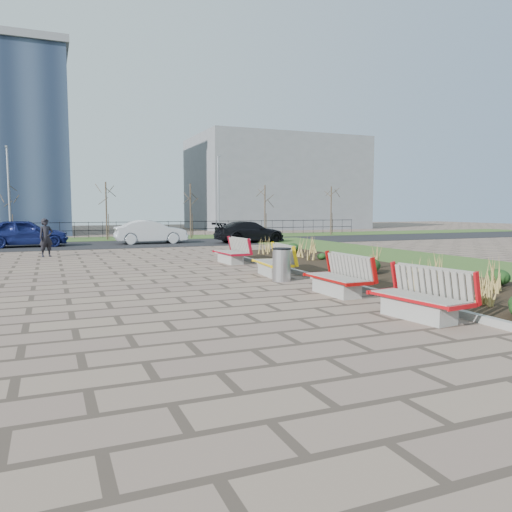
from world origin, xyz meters
name	(u,v)px	position (x,y,z in m)	size (l,w,h in m)	color
ground	(245,314)	(0.00, 0.00, 0.00)	(120.00, 120.00, 0.00)	#7B6555
planting_bed	(360,270)	(6.25, 5.00, 0.05)	(4.50, 18.00, 0.10)	black
planting_curb	(300,273)	(3.92, 5.00, 0.07)	(0.16, 18.00, 0.15)	gray
grass_verge_near	(464,265)	(11.00, 5.00, 0.02)	(5.00, 38.00, 0.04)	#33511E
grass_verge_far	(105,239)	(0.00, 28.00, 0.02)	(80.00, 5.00, 0.04)	#33511E
road	(115,244)	(0.00, 22.00, 0.01)	(80.00, 7.00, 0.02)	black
bench_a	(418,294)	(3.00, -1.76, 0.50)	(0.90, 2.10, 1.00)	red
bench_b	(336,275)	(3.00, 1.29, 0.50)	(0.90, 2.10, 1.00)	#A50C0B
bench_c	(272,261)	(3.00, 5.24, 0.50)	(0.90, 2.10, 1.00)	yellow
bench_d	(230,251)	(3.00, 9.32, 0.50)	(0.90, 2.10, 1.00)	#A20A1E
litter_bin	(282,265)	(2.76, 4.01, 0.49)	(0.55, 0.55, 0.99)	#B2B2B7
pedestrian	(46,238)	(-3.85, 15.04, 0.88)	(0.64, 0.42, 1.75)	black
car_blue	(25,233)	(-5.02, 21.81, 0.82)	(1.88, 4.68, 1.59)	navy
car_silver	(151,232)	(2.19, 21.90, 0.75)	(1.54, 4.43, 1.46)	#BABDC3
car_black	(250,232)	(8.25, 20.36, 0.70)	(1.90, 4.68, 1.36)	black
tree_b	(10,211)	(-6.00, 26.50, 2.04)	(1.40, 1.40, 4.00)	#4C3D2D
tree_c	(106,211)	(0.00, 26.50, 2.04)	(1.40, 1.40, 4.00)	#4C3D2D
tree_d	(191,211)	(6.00, 26.50, 2.04)	(1.40, 1.40, 4.00)	#4C3D2D
tree_e	(265,211)	(12.00, 26.50, 2.04)	(1.40, 1.40, 4.00)	#4C3D2D
tree_f	(331,211)	(18.00, 26.50, 2.04)	(1.40, 1.40, 4.00)	#4C3D2D
lamp_west	(9,195)	(-6.00, 26.00, 3.04)	(0.24, 0.60, 6.00)	gray
lamp_east	(218,197)	(8.00, 26.00, 3.04)	(0.24, 0.60, 6.00)	gray
railing_fence	(103,229)	(0.00, 29.50, 0.64)	(44.00, 0.10, 1.20)	black
building_grey	(275,184)	(20.00, 42.00, 5.00)	(18.00, 12.00, 10.00)	slate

